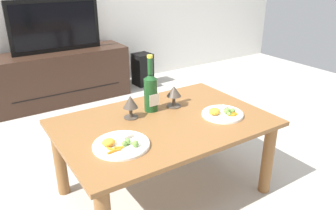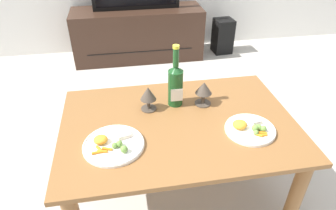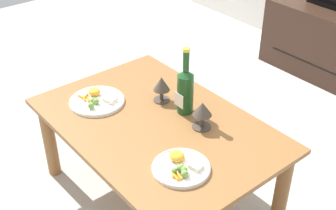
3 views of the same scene
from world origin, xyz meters
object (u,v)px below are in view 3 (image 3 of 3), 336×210
wine_bottle (185,89)px  dinner_plate_right (181,167)px  goblet_left (162,85)px  dinner_plate_left (97,100)px  dining_table (157,136)px  goblet_right (202,111)px

wine_bottle → dinner_plate_right: size_ratio=1.41×
wine_bottle → goblet_left: 0.16m
wine_bottle → dinner_plate_left: wine_bottle is taller
wine_bottle → goblet_left: wine_bottle is taller
wine_bottle → goblet_left: (-0.15, -0.03, -0.04)m
dining_table → dinner_plate_right: 0.36m
goblet_left → dinner_plate_left: 0.34m
dinner_plate_left → dinner_plate_right: (0.66, 0.00, 0.00)m
dining_table → goblet_right: bearing=40.7°
dining_table → wine_bottle: bearing=85.4°
goblet_left → dining_table: bearing=-45.8°
dining_table → goblet_left: 0.26m
dining_table → dinner_plate_left: dinner_plate_left is taller
goblet_right → dinner_plate_right: 0.32m
goblet_left → dinner_plate_right: 0.54m
goblet_left → goblet_right: size_ratio=1.00×
dinner_plate_left → dinner_plate_right: dinner_plate_right is taller
wine_bottle → dinner_plate_right: (0.31, -0.29, -0.12)m
goblet_right → dinner_plate_right: size_ratio=0.56×
goblet_left → goblet_right: (0.30, 0.00, 0.00)m
wine_bottle → dinner_plate_left: 0.47m
dinner_plate_left → dinner_plate_right: size_ratio=1.15×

